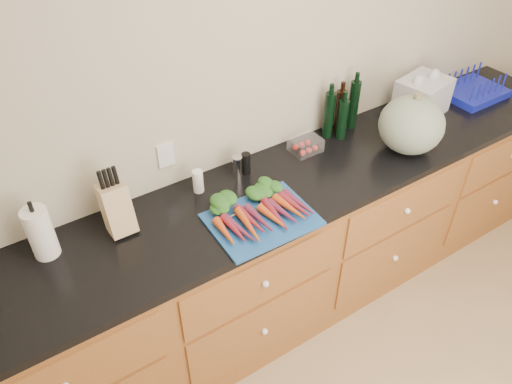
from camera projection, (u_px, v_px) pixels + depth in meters
wall_back at (269, 84)px, 2.47m from camera, size 4.10×0.05×2.60m
cabinets at (300, 244)px, 2.80m from camera, size 3.60×0.64×0.90m
countertop at (304, 178)px, 2.51m from camera, size 3.64×0.62×0.04m
cutting_board at (262, 219)px, 2.23m from camera, size 0.47×0.36×0.01m
carrots at (257, 209)px, 2.24m from camera, size 0.41×0.30×0.06m
squash at (411, 125)px, 2.57m from camera, size 0.34×0.34×0.30m
paper_towel at (41, 233)px, 2.01m from camera, size 0.10×0.10×0.24m
knife_block at (117, 208)px, 2.13m from camera, size 0.11×0.11×0.23m
grinder_salt at (198, 181)px, 2.36m from camera, size 0.05×0.05×0.12m
grinder_pepper at (246, 163)px, 2.48m from camera, size 0.05×0.05×0.11m
canister_chrome at (237, 167)px, 2.46m from camera, size 0.05×0.05×0.11m
tomato_box at (306, 145)px, 2.64m from camera, size 0.16×0.12×0.07m
bottles at (341, 112)px, 2.72m from camera, size 0.23×0.12×0.28m
grocery_bag at (422, 96)px, 2.90m from camera, size 0.32×0.28×0.21m
dish_rack at (473, 90)px, 3.10m from camera, size 0.37×0.30×0.15m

